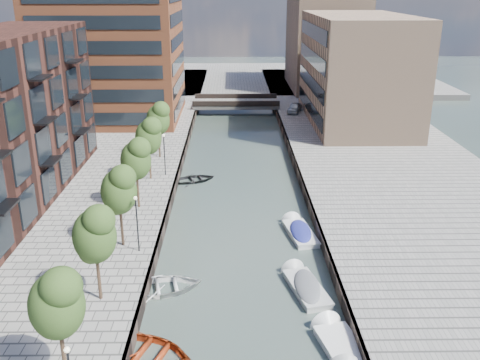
{
  "coord_description": "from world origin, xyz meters",
  "views": [
    {
      "loc": [
        -0.63,
        -9.59,
        18.53
      ],
      "look_at": [
        0.0,
        31.56,
        3.5
      ],
      "focal_mm": 40.0,
      "sensor_mm": 36.0,
      "label": 1
    }
  ],
  "objects_px": {
    "tree_6": "(158,118)",
    "sloop_4": "(195,181)",
    "tree_3": "(119,189)",
    "tree_5": "(148,135)",
    "tree_1": "(56,301)",
    "tree_2": "(94,233)",
    "sloop_2": "(147,356)",
    "sloop_3": "(163,291)",
    "motorboat_3": "(299,231)",
    "motorboat_2": "(342,349)",
    "tree_4": "(136,158)",
    "bridge": "(236,103)",
    "motorboat_4": "(304,285)",
    "car": "(294,108)"
  },
  "relations": [
    {
      "from": "tree_2",
      "to": "sloop_4",
      "type": "distance_m",
      "value": 23.87
    },
    {
      "from": "tree_2",
      "to": "tree_5",
      "type": "height_order",
      "value": "same"
    },
    {
      "from": "tree_4",
      "to": "sloop_3",
      "type": "distance_m",
      "value": 13.21
    },
    {
      "from": "tree_2",
      "to": "motorboat_2",
      "type": "xyz_separation_m",
      "value": [
        13.72,
        -3.81,
        -5.2
      ]
    },
    {
      "from": "tree_4",
      "to": "tree_1",
      "type": "bearing_deg",
      "value": -90.0
    },
    {
      "from": "bridge",
      "to": "tree_5",
      "type": "distance_m",
      "value": 34.3
    },
    {
      "from": "tree_1",
      "to": "sloop_3",
      "type": "height_order",
      "value": "tree_1"
    },
    {
      "from": "tree_2",
      "to": "bridge",
      "type": "bearing_deg",
      "value": 81.05
    },
    {
      "from": "tree_2",
      "to": "tree_5",
      "type": "distance_m",
      "value": 21.0
    },
    {
      "from": "sloop_4",
      "to": "motorboat_3",
      "type": "bearing_deg",
      "value": -163.83
    },
    {
      "from": "tree_1",
      "to": "motorboat_2",
      "type": "height_order",
      "value": "tree_1"
    },
    {
      "from": "tree_1",
      "to": "tree_3",
      "type": "xyz_separation_m",
      "value": [
        0.0,
        14.0,
        0.0
      ]
    },
    {
      "from": "tree_6",
      "to": "sloop_3",
      "type": "height_order",
      "value": "tree_6"
    },
    {
      "from": "tree_2",
      "to": "motorboat_3",
      "type": "height_order",
      "value": "tree_2"
    },
    {
      "from": "sloop_2",
      "to": "motorboat_2",
      "type": "xyz_separation_m",
      "value": [
        10.47,
        0.23,
        0.11
      ]
    },
    {
      "from": "tree_4",
      "to": "tree_5",
      "type": "bearing_deg",
      "value": 90.0
    },
    {
      "from": "tree_1",
      "to": "tree_3",
      "type": "distance_m",
      "value": 14.0
    },
    {
      "from": "bridge",
      "to": "tree_4",
      "type": "relative_size",
      "value": 2.18
    },
    {
      "from": "sloop_3",
      "to": "sloop_4",
      "type": "xyz_separation_m",
      "value": [
        0.72,
        20.54,
        0.0
      ]
    },
    {
      "from": "sloop_2",
      "to": "tree_3",
      "type": "bearing_deg",
      "value": 36.0
    },
    {
      "from": "sloop_3",
      "to": "motorboat_2",
      "type": "height_order",
      "value": "motorboat_2"
    },
    {
      "from": "tree_1",
      "to": "tree_6",
      "type": "distance_m",
      "value": 35.0
    },
    {
      "from": "tree_2",
      "to": "tree_5",
      "type": "bearing_deg",
      "value": 90.0
    },
    {
      "from": "tree_4",
      "to": "motorboat_3",
      "type": "relative_size",
      "value": 1.12
    },
    {
      "from": "sloop_4",
      "to": "motorboat_4",
      "type": "bearing_deg",
      "value": -177.8
    },
    {
      "from": "tree_3",
      "to": "tree_6",
      "type": "height_order",
      "value": "same"
    },
    {
      "from": "tree_4",
      "to": "sloop_4",
      "type": "relative_size",
      "value": 1.43
    },
    {
      "from": "tree_3",
      "to": "tree_5",
      "type": "bearing_deg",
      "value": 90.0
    },
    {
      "from": "sloop_4",
      "to": "tree_1",
      "type": "bearing_deg",
      "value": 151.95
    },
    {
      "from": "tree_1",
      "to": "tree_2",
      "type": "relative_size",
      "value": 1.0
    },
    {
      "from": "tree_6",
      "to": "sloop_4",
      "type": "bearing_deg",
      "value": -51.32
    },
    {
      "from": "tree_5",
      "to": "motorboat_4",
      "type": "height_order",
      "value": "tree_5"
    },
    {
      "from": "tree_2",
      "to": "motorboat_4",
      "type": "bearing_deg",
      "value": 11.53
    },
    {
      "from": "motorboat_4",
      "to": "sloop_2",
      "type": "bearing_deg",
      "value": -144.5
    },
    {
      "from": "tree_6",
      "to": "sloop_2",
      "type": "bearing_deg",
      "value": -84.2
    },
    {
      "from": "bridge",
      "to": "tree_3",
      "type": "relative_size",
      "value": 2.18
    },
    {
      "from": "tree_1",
      "to": "car",
      "type": "height_order",
      "value": "tree_1"
    },
    {
      "from": "tree_2",
      "to": "sloop_3",
      "type": "xyz_separation_m",
      "value": [
        3.35,
        2.37,
        -5.31
      ]
    },
    {
      "from": "tree_6",
      "to": "tree_4",
      "type": "bearing_deg",
      "value": -90.0
    },
    {
      "from": "sloop_3",
      "to": "tree_3",
      "type": "bearing_deg",
      "value": 23.17
    },
    {
      "from": "tree_6",
      "to": "motorboat_2",
      "type": "distance_m",
      "value": 35.03
    },
    {
      "from": "sloop_4",
      "to": "motorboat_2",
      "type": "relative_size",
      "value": 0.7
    },
    {
      "from": "tree_5",
      "to": "tree_4",
      "type": "bearing_deg",
      "value": -90.0
    },
    {
      "from": "tree_2",
      "to": "sloop_2",
      "type": "bearing_deg",
      "value": -51.18
    },
    {
      "from": "tree_1",
      "to": "sloop_2",
      "type": "relative_size",
      "value": 1.16
    },
    {
      "from": "sloop_3",
      "to": "motorboat_3",
      "type": "xyz_separation_m",
      "value": [
        9.77,
        8.3,
        0.21
      ]
    },
    {
      "from": "tree_4",
      "to": "car",
      "type": "distance_m",
      "value": 39.23
    },
    {
      "from": "motorboat_3",
      "to": "tree_6",
      "type": "bearing_deg",
      "value": 127.13
    },
    {
      "from": "sloop_3",
      "to": "motorboat_3",
      "type": "height_order",
      "value": "motorboat_3"
    },
    {
      "from": "tree_3",
      "to": "tree_4",
      "type": "xyz_separation_m",
      "value": [
        0.0,
        7.0,
        0.0
      ]
    }
  ]
}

